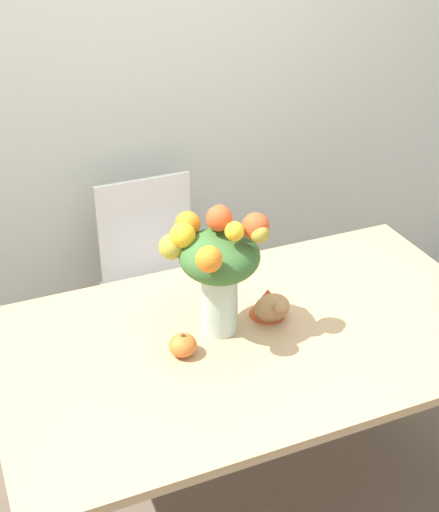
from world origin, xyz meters
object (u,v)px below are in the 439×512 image
at_px(flower_vase, 218,262).
at_px(dining_chair_near_window, 157,286).
at_px(pumpkin, 183,345).
at_px(turkey_figurine, 270,304).

relative_size(flower_vase, dining_chair_near_window, 0.47).
height_order(pumpkin, turkey_figurine, turkey_figurine).
distance_m(flower_vase, pumpkin, 0.27).
height_order(flower_vase, turkey_figurine, flower_vase).
bearing_deg(pumpkin, turkey_figurine, 13.17).
bearing_deg(dining_chair_near_window, pumpkin, -102.78).
height_order(flower_vase, pumpkin, flower_vase).
height_order(turkey_figurine, dining_chair_near_window, dining_chair_near_window).
distance_m(pumpkin, dining_chair_near_window, 0.87).
distance_m(pumpkin, turkey_figurine, 0.33).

